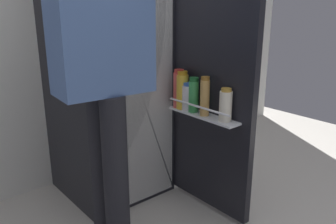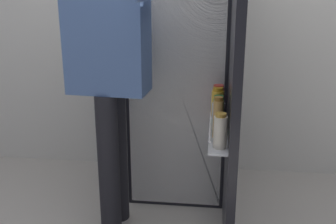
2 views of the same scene
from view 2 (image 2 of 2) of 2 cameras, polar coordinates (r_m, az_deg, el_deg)
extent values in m
cube|color=silver|center=(2.99, 2.46, 14.30)|extent=(4.40, 0.10, 2.43)
cube|color=black|center=(2.69, 1.76, 6.12)|extent=(0.62, 0.60, 1.71)
cube|color=white|center=(2.40, 1.12, 4.68)|extent=(0.58, 0.01, 1.67)
cube|color=white|center=(2.42, 1.25, 7.97)|extent=(0.54, 0.09, 0.01)
cube|color=black|center=(2.10, 9.31, 2.31)|extent=(0.05, 0.60, 1.63)
cube|color=white|center=(2.17, 7.12, -3.55)|extent=(0.10, 0.48, 0.01)
cylinder|color=silver|center=(2.15, 6.03, -1.99)|extent=(0.01, 0.46, 0.01)
cylinder|color=green|center=(2.21, 7.14, -0.51)|extent=(0.06, 0.06, 0.18)
cylinder|color=#195B28|center=(2.18, 7.24, 2.03)|extent=(0.05, 0.05, 0.02)
cylinder|color=tan|center=(2.12, 7.09, -1.01)|extent=(0.05, 0.05, 0.20)
cylinder|color=#996623|center=(2.08, 7.21, 1.87)|extent=(0.05, 0.05, 0.02)
cylinder|color=gold|center=(2.29, 7.01, 0.48)|extent=(0.07, 0.07, 0.20)
cylinder|color=#BC8419|center=(2.26, 7.11, 3.23)|extent=(0.06, 0.06, 0.02)
cylinder|color=#EDE5CC|center=(1.99, 7.43, -2.86)|extent=(0.07, 0.07, 0.16)
cylinder|color=#B78933|center=(1.96, 7.53, -0.41)|extent=(0.05, 0.05, 0.02)
cylinder|color=white|center=(2.25, 7.11, -0.55)|extent=(0.07, 0.07, 0.15)
cylinder|color=#335BB2|center=(2.23, 7.19, 1.47)|extent=(0.06, 0.06, 0.02)
cylinder|color=#DB4C47|center=(2.32, 7.09, 0.81)|extent=(0.07, 0.07, 0.21)
cylinder|color=#B22D28|center=(2.29, 7.20, 3.58)|extent=(0.06, 0.06, 0.02)
cylinder|color=gold|center=(2.40, 2.35, 9.33)|extent=(0.09, 0.09, 0.11)
cylinder|color=black|center=(2.43, -7.20, -6.19)|extent=(0.12, 0.12, 0.83)
cylinder|color=black|center=(2.30, -8.41, -7.69)|extent=(0.12, 0.12, 0.83)
cube|color=#4C6BA3|center=(2.16, -8.59, 10.47)|extent=(0.44, 0.25, 0.59)
cylinder|color=#4C6BA3|center=(2.37, -6.80, 10.61)|extent=(0.08, 0.08, 0.56)
camera|label=1|loc=(1.53, -55.01, 3.24)|focal=37.31mm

